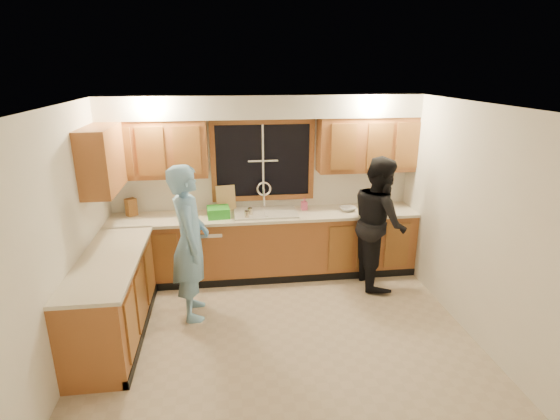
# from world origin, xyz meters

# --- Properties ---
(floor) EXTENTS (4.20, 4.20, 0.00)m
(floor) POSITION_xyz_m (0.00, 0.00, 0.00)
(floor) COLOR #C2AE95
(floor) RESTS_ON ground
(ceiling) EXTENTS (4.20, 4.20, 0.00)m
(ceiling) POSITION_xyz_m (0.00, 0.00, 2.50)
(ceiling) COLOR silver
(wall_back) EXTENTS (4.20, 0.00, 4.20)m
(wall_back) POSITION_xyz_m (0.00, 1.90, 1.25)
(wall_back) COLOR white
(wall_back) RESTS_ON ground
(wall_left) EXTENTS (0.00, 3.80, 3.80)m
(wall_left) POSITION_xyz_m (-2.10, 0.00, 1.25)
(wall_left) COLOR white
(wall_left) RESTS_ON ground
(wall_right) EXTENTS (0.00, 3.80, 3.80)m
(wall_right) POSITION_xyz_m (2.10, 0.00, 1.25)
(wall_right) COLOR white
(wall_right) RESTS_ON ground
(base_cabinets_back) EXTENTS (4.20, 0.60, 0.88)m
(base_cabinets_back) POSITION_xyz_m (0.00, 1.60, 0.44)
(base_cabinets_back) COLOR #A35F2F
(base_cabinets_back) RESTS_ON ground
(base_cabinets_left) EXTENTS (0.60, 1.90, 0.88)m
(base_cabinets_left) POSITION_xyz_m (-1.80, 0.35, 0.44)
(base_cabinets_left) COLOR #A35F2F
(base_cabinets_left) RESTS_ON ground
(countertop_back) EXTENTS (4.20, 0.63, 0.04)m
(countertop_back) POSITION_xyz_m (0.00, 1.58, 0.90)
(countertop_back) COLOR #EEE3C8
(countertop_back) RESTS_ON base_cabinets_back
(countertop_left) EXTENTS (0.63, 1.90, 0.04)m
(countertop_left) POSITION_xyz_m (-1.79, 0.35, 0.90)
(countertop_left) COLOR #EEE3C8
(countertop_left) RESTS_ON base_cabinets_left
(upper_cabinets_left) EXTENTS (1.35, 0.33, 0.75)m
(upper_cabinets_left) POSITION_xyz_m (-1.43, 1.73, 1.83)
(upper_cabinets_left) COLOR #A35F2F
(upper_cabinets_left) RESTS_ON wall_back
(upper_cabinets_right) EXTENTS (1.35, 0.33, 0.75)m
(upper_cabinets_right) POSITION_xyz_m (1.43, 1.73, 1.83)
(upper_cabinets_right) COLOR #A35F2F
(upper_cabinets_right) RESTS_ON wall_back
(upper_cabinets_return) EXTENTS (0.33, 0.90, 0.75)m
(upper_cabinets_return) POSITION_xyz_m (-1.94, 1.12, 1.83)
(upper_cabinets_return) COLOR #A35F2F
(upper_cabinets_return) RESTS_ON wall_left
(soffit) EXTENTS (4.20, 0.35, 0.30)m
(soffit) POSITION_xyz_m (0.00, 1.72, 2.35)
(soffit) COLOR silver
(soffit) RESTS_ON wall_back
(window_frame) EXTENTS (1.44, 0.03, 1.14)m
(window_frame) POSITION_xyz_m (0.00, 1.89, 1.60)
(window_frame) COLOR black
(window_frame) RESTS_ON wall_back
(sink) EXTENTS (0.86, 0.52, 0.57)m
(sink) POSITION_xyz_m (0.00, 1.60, 0.86)
(sink) COLOR silver
(sink) RESTS_ON countertop_back
(dishwasher) EXTENTS (0.60, 0.56, 0.82)m
(dishwasher) POSITION_xyz_m (-0.85, 1.59, 0.41)
(dishwasher) COLOR white
(dishwasher) RESTS_ON floor
(stove) EXTENTS (0.58, 0.75, 0.90)m
(stove) POSITION_xyz_m (-1.80, -0.22, 0.45)
(stove) COLOR white
(stove) RESTS_ON floor
(man) EXTENTS (0.49, 0.70, 1.84)m
(man) POSITION_xyz_m (-0.96, 0.68, 0.92)
(man) COLOR #7AB5E7
(man) RESTS_ON floor
(woman) EXTENTS (0.69, 0.87, 1.76)m
(woman) POSITION_xyz_m (1.47, 1.17, 0.88)
(woman) COLOR black
(woman) RESTS_ON floor
(knife_block) EXTENTS (0.17, 0.17, 0.24)m
(knife_block) POSITION_xyz_m (-1.81, 1.76, 1.04)
(knife_block) COLOR #9E622B
(knife_block) RESTS_ON countertop_back
(cutting_board) EXTENTS (0.28, 0.14, 0.35)m
(cutting_board) POSITION_xyz_m (-0.53, 1.82, 1.10)
(cutting_board) COLOR tan
(cutting_board) RESTS_ON countertop_back
(dish_crate) EXTENTS (0.31, 0.30, 0.14)m
(dish_crate) POSITION_xyz_m (-0.64, 1.55, 0.99)
(dish_crate) COLOR green
(dish_crate) RESTS_ON countertop_back
(soap_bottle) EXTENTS (0.09, 0.09, 0.17)m
(soap_bottle) POSITION_xyz_m (0.56, 1.70, 1.01)
(soap_bottle) COLOR #D5517B
(soap_bottle) RESTS_ON countertop_back
(bowl) EXTENTS (0.26, 0.26, 0.05)m
(bowl) POSITION_xyz_m (1.16, 1.58, 0.95)
(bowl) COLOR silver
(bowl) RESTS_ON countertop_back
(can_left) EXTENTS (0.08, 0.08, 0.12)m
(can_left) POSITION_xyz_m (-0.22, 1.52, 0.98)
(can_left) COLOR #B5A88B
(can_left) RESTS_ON countertop_back
(can_right) EXTENTS (0.07, 0.07, 0.11)m
(can_right) POSITION_xyz_m (-0.27, 1.41, 0.98)
(can_right) COLOR #B5A88B
(can_right) RESTS_ON countertop_back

